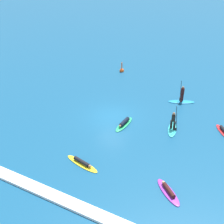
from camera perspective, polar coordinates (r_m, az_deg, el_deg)
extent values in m
plane|color=navy|center=(30.48, 0.00, -0.81)|extent=(120.00, 120.00, 0.00)
ellipsoid|color=yellow|center=(24.95, -5.08, -8.74)|extent=(3.08, 1.26, 0.08)
cylinder|color=black|center=(24.87, -5.18, -8.37)|extent=(1.46, 0.57, 0.28)
sphere|color=#A37556|center=(24.38, -3.79, -9.15)|extent=(0.27, 0.27, 0.22)
ellipsoid|color=#23B266|center=(29.29, 2.05, -2.11)|extent=(0.72, 2.71, 0.10)
cylinder|color=black|center=(29.20, 2.10, -1.69)|extent=(0.36, 1.35, 0.35)
sphere|color=#A37556|center=(28.61, 1.36, -2.37)|extent=(0.21, 0.21, 0.20)
ellipsoid|color=purple|center=(22.93, 9.52, -13.23)|extent=(2.52, 2.31, 0.10)
cylinder|color=#381414|center=(22.76, 9.62, -12.95)|extent=(1.18, 1.08, 0.29)
sphere|color=tan|center=(23.24, 8.70, -11.72)|extent=(0.31, 0.31, 0.22)
ellipsoid|color=#1E8CD1|center=(33.60, 11.69, 1.72)|extent=(2.61, 1.77, 0.09)
cylinder|color=#381414|center=(33.53, 11.88, 2.49)|extent=(0.23, 0.23, 0.79)
cylinder|color=#381414|center=(33.26, 11.65, 2.28)|extent=(0.23, 0.23, 0.79)
cylinder|color=#381414|center=(33.08, 11.89, 3.47)|extent=(0.44, 0.44, 0.62)
sphere|color=brown|center=(32.90, 11.97, 4.11)|extent=(0.28, 0.28, 0.21)
cylinder|color=black|center=(33.33, 11.57, 3.56)|extent=(0.18, 0.31, 2.03)
cube|color=black|center=(33.76, 11.41, 2.10)|extent=(0.14, 0.21, 0.32)
ellipsoid|color=#33C6CC|center=(29.07, 10.19, -2.89)|extent=(1.36, 2.55, 0.10)
cylinder|color=black|center=(28.91, 10.02, -2.05)|extent=(0.25, 0.25, 0.78)
cylinder|color=black|center=(28.77, 10.52, -2.27)|extent=(0.25, 0.25, 0.78)
cylinder|color=black|center=(28.49, 10.39, -1.00)|extent=(0.39, 0.39, 0.58)
sphere|color=brown|center=(28.29, 10.46, -0.29)|extent=(0.30, 0.30, 0.24)
cylinder|color=black|center=(28.33, 10.90, -1.09)|extent=(0.24, 0.11, 2.27)
cube|color=black|center=(28.89, 10.69, -2.92)|extent=(0.21, 0.11, 0.32)
sphere|color=#E55119|center=(39.74, 1.67, 7.05)|extent=(0.51, 0.51, 0.51)
cylinder|color=#E55119|center=(39.58, 1.68, 7.63)|extent=(0.12, 0.12, 1.13)
cube|color=white|center=(23.50, -13.15, -12.29)|extent=(17.62, 0.90, 0.18)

